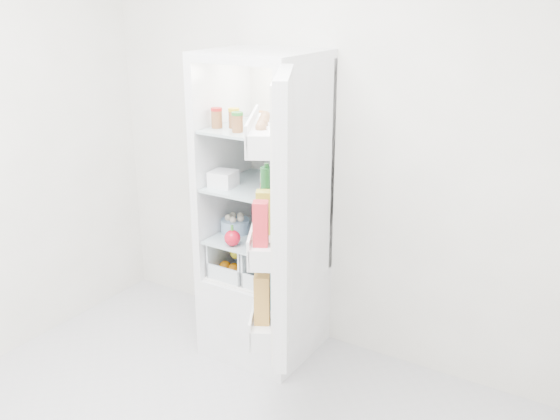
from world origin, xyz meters
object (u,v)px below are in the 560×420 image
Objects in this scene: refrigerator at (268,245)px; mushroom_bowl at (235,226)px; red_cabbage at (283,229)px; fridge_door at (277,222)px.

mushroom_bowl is (-0.17, -0.10, 0.12)m from refrigerator.
mushroom_bowl is (-0.32, -0.01, -0.04)m from red_cabbage.
red_cabbage is (0.15, -0.09, 0.17)m from refrigerator.
refrigerator is 0.24m from red_cabbage.
refrigerator is 10.63× the size of mushroom_bowl.
fridge_door reaches higher than red_cabbage.
refrigerator reaches higher than fridge_door.
refrigerator is at bearing 8.06° from fridge_door.
fridge_door is (0.29, -0.51, 0.26)m from red_cabbage.
fridge_door is at bearing -60.74° from red_cabbage.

